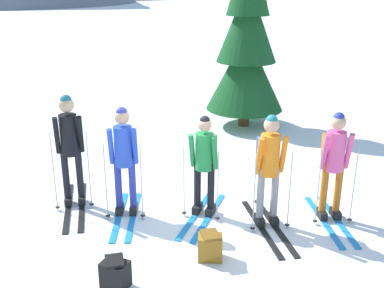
# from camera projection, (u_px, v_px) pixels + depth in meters

# --- Properties ---
(ground_plane) EXTENTS (400.00, 400.00, 0.00)m
(ground_plane) POSITION_uv_depth(u_px,v_px,m) (196.00, 216.00, 7.31)
(ground_plane) COLOR white
(skier_in_black) EXTENTS (0.61, 1.77, 1.86)m
(skier_in_black) POSITION_uv_depth(u_px,v_px,m) (70.00, 145.00, 7.35)
(skier_in_black) COLOR black
(skier_in_black) RESTS_ON ground
(skier_in_blue) EXTENTS (0.66, 1.63, 1.75)m
(skier_in_blue) POSITION_uv_depth(u_px,v_px,m) (124.00, 155.00, 7.08)
(skier_in_blue) COLOR #1E84D1
(skier_in_blue) RESTS_ON ground
(skier_in_green) EXTENTS (1.13, 1.55, 1.62)m
(skier_in_green) POSITION_uv_depth(u_px,v_px,m) (205.00, 161.00, 7.11)
(skier_in_green) COLOR #1E84D1
(skier_in_green) RESTS_ON ground
(skier_in_orange) EXTENTS (0.61, 1.75, 1.73)m
(skier_in_orange) POSITION_uv_depth(u_px,v_px,m) (269.00, 165.00, 6.77)
(skier_in_orange) COLOR black
(skier_in_orange) RESTS_ON ground
(skier_in_pink) EXTENTS (0.60, 1.65, 1.72)m
(skier_in_pink) POSITION_uv_depth(u_px,v_px,m) (334.00, 160.00, 6.95)
(skier_in_pink) COLOR #1E84D1
(skier_in_pink) RESTS_ON ground
(pine_tree_near) EXTENTS (1.90, 1.90, 4.59)m
(pine_tree_near) POSITION_uv_depth(u_px,v_px,m) (247.00, 42.00, 11.15)
(pine_tree_near) COLOR #51381E
(pine_tree_near) RESTS_ON ground
(backpack_on_snow_front) EXTENTS (0.40, 0.39, 0.38)m
(backpack_on_snow_front) POSITION_uv_depth(u_px,v_px,m) (115.00, 273.00, 5.59)
(backpack_on_snow_front) COLOR black
(backpack_on_snow_front) RESTS_ON ground
(backpack_on_snow_beside) EXTENTS (0.37, 0.32, 0.38)m
(backpack_on_snow_beside) POSITION_uv_depth(u_px,v_px,m) (210.00, 246.00, 6.15)
(backpack_on_snow_beside) COLOR #99661E
(backpack_on_snow_beside) RESTS_ON ground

